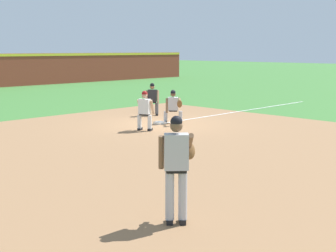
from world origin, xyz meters
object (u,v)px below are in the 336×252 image
Objects in this scene: first_base_bag at (160,123)px; pitcher at (177,163)px; baserunner at (145,109)px; umpire at (152,98)px; first_baseman at (174,105)px; baseball at (168,147)px.

pitcher is (-7.27, -7.91, 1.01)m from first_base_bag.
baserunner is 1.00× the size of umpire.
pitcher is at bearing -135.47° from first_baseman.
first_base_bag is 10.79m from pitcher.
first_baseman is 2.41m from umpire.
first_baseman is 0.92× the size of baserunner.
first_baseman is at bearing 13.16° from baserunner.
baserunner and umpire have the same top height.
umpire reaches higher than first_baseman.
first_baseman is (3.57, 3.24, 0.69)m from baseball.
baserunner is at bearing 60.20° from baseball.
pitcher reaches higher than first_baseman.
first_baseman reaches higher than first_base_bag.
baseball is 4.87m from first_baseman.
umpire is at bearing 42.77° from baserunner.
pitcher reaches higher than umpire.
baseball is at bearing -131.18° from first_base_bag.
pitcher is at bearing -132.57° from first_base_bag.
umpire reaches higher than baseball.
pitcher reaches higher than baseball.
first_base_bag is at bearing -126.20° from umpire.
first_baseman is 2.04m from baserunner.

